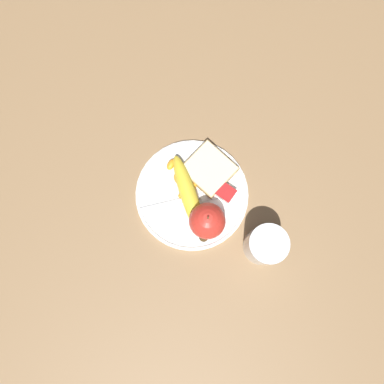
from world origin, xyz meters
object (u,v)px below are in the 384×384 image
(plate, at_px, (192,194))
(jam_packet, at_px, (225,192))
(banana, at_px, (191,198))
(bread_slice, at_px, (210,170))
(apple, at_px, (207,221))
(juice_glass, at_px, (265,245))
(fork, at_px, (191,199))

(plate, xyz_separation_m, jam_packet, (-0.06, -0.04, 0.01))
(banana, relative_size, bread_slice, 1.63)
(jam_packet, bearing_deg, bread_slice, -22.44)
(bread_slice, bearing_deg, banana, 91.80)
(apple, height_order, bread_slice, apple)
(juice_glass, bearing_deg, banana, 2.03)
(banana, bearing_deg, juice_glass, -177.97)
(plate, height_order, banana, banana)
(juice_glass, relative_size, bread_slice, 0.86)
(banana, bearing_deg, plate, -65.66)
(apple, relative_size, bread_slice, 0.79)
(apple, xyz_separation_m, banana, (0.06, -0.02, -0.02))
(bread_slice, xyz_separation_m, fork, (-0.00, 0.08, -0.01))
(fork, bearing_deg, banana, -121.72)
(banana, xyz_separation_m, fork, (0.00, -0.00, -0.02))
(plate, distance_m, bread_slice, 0.07)
(plate, xyz_separation_m, apple, (-0.07, 0.04, 0.04))
(juice_glass, relative_size, apple, 1.08)
(bread_slice, relative_size, jam_packet, 2.63)
(plate, bearing_deg, juice_glass, 178.12)
(apple, distance_m, bread_slice, 0.12)
(jam_packet, bearing_deg, plate, 36.34)
(apple, distance_m, banana, 0.07)
(apple, xyz_separation_m, jam_packet, (0.01, -0.08, -0.03))
(juice_glass, bearing_deg, apple, 12.77)
(plate, relative_size, banana, 1.42)
(plate, height_order, bread_slice, bread_slice)
(banana, height_order, jam_packet, banana)
(juice_glass, distance_m, fork, 0.19)
(jam_packet, bearing_deg, fork, 44.91)
(plate, relative_size, jam_packet, 6.06)
(bread_slice, distance_m, fork, 0.08)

